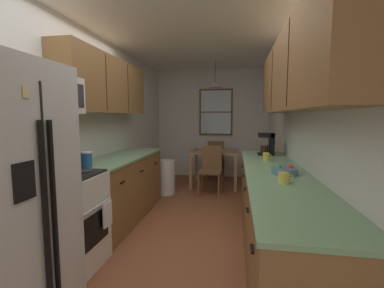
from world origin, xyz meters
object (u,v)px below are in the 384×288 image
Objects in this scene: mug_by_coffeemaker at (266,157)px; mug_spare at (284,178)px; dining_chair_far at (216,158)px; storage_canister at (87,160)px; coffee_maker at (268,143)px; fruit_bowl at (284,170)px; trash_bin at (166,177)px; dining_table at (214,156)px; dining_chair_near at (211,168)px; microwave_over_range at (47,94)px; stove_range at (65,221)px.

mug_by_coffeemaker is 0.94× the size of mug_spare.
dining_chair_far is 5.19× the size of storage_canister.
coffee_maker reaches higher than fruit_bowl.
storage_canister is (-0.30, -2.10, 0.67)m from trash_bin.
dining_table is 1.04× the size of dining_chair_near.
dining_table reaches higher than trash_bin.
microwave_over_range is 0.97× the size of trash_bin.
microwave_over_range reaches higher than stove_range.
mug_spare is at bearing -9.60° from storage_canister.
coffee_maker is at bearing -66.47° from dining_chair_far.
dining_chair_near is 3.58× the size of fruit_bowl.
coffee_maker is (1.74, -0.80, 0.75)m from trash_bin.
dining_chair_near reaches higher than trash_bin.
microwave_over_range is 2.45× the size of fruit_bowl.
trash_bin is at bearing -171.96° from dining_chair_near.
dining_chair_far is (-0.01, 1.18, 0.00)m from dining_chair_near.
trash_bin is at bearing 130.23° from fruit_bowl.
mug_by_coffeemaker is at bearing -98.68° from coffee_maker.
storage_canister reaches higher than dining_chair_far.
stove_range is at bearing -96.68° from trash_bin.
storage_canister is at bearing -108.36° from dining_chair_far.
dining_chair_near is 1.41m from coffee_maker.
coffee_maker reaches higher than stove_range.
dining_table is 5.39× the size of storage_canister.
mug_spare is at bearing 2.17° from stove_range.
microwave_over_range is at bearing -177.95° from mug_spare.
microwave_over_range is 1.96× the size of coffee_maker.
storage_canister is at bearing 75.27° from microwave_over_range.
stove_range is 2.73m from coffee_maker.
dining_chair_near is at bearing 134.69° from coffee_maker.
coffee_maker is at bearing 81.32° from mug_by_coffeemaker.
mug_spare is (0.83, -3.15, 0.32)m from dining_table.
mug_by_coffeemaker is 0.75m from fruit_bowl.
dining_chair_near is (-0.01, -0.59, -0.12)m from dining_table.
dining_chair_near is 1.72m from mug_by_coffeemaker.
trash_bin is (-0.83, -1.30, -0.18)m from dining_chair_far.
coffee_maker is (2.15, 1.72, -0.59)m from microwave_over_range.
microwave_over_range is 2.21m from mug_spare.
dining_chair_far reaches higher than dining_table.
coffee_maker is 1.28m from fruit_bowl.
stove_range is 4.38× the size of fruit_bowl.
dining_table is 3.72× the size of fruit_bowl.
dining_table is 2.21m from mug_by_coffeemaker.
dining_chair_far is 3.86m from mug_spare.
fruit_bowl is at bearing -67.32° from dining_chair_near.
mug_spare is at bearing -92.05° from coffee_maker.
fruit_bowl is at bearing -49.77° from trash_bin.
mug_spare is (2.09, 0.07, -0.71)m from microwave_over_range.
trash_bin is 3.66× the size of storage_canister.
stove_range reaches higher than mug_by_coffeemaker.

